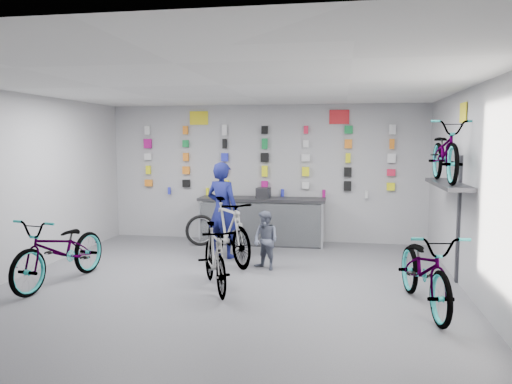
% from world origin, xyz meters
% --- Properties ---
extents(floor, '(8.00, 8.00, 0.00)m').
position_xyz_m(floor, '(0.00, 0.00, 0.00)').
color(floor, '#505055').
rests_on(floor, ground).
extents(ceiling, '(8.00, 8.00, 0.00)m').
position_xyz_m(ceiling, '(0.00, 0.00, 3.00)').
color(ceiling, white).
rests_on(ceiling, wall_back).
extents(wall_back, '(7.00, 0.00, 7.00)m').
position_xyz_m(wall_back, '(0.00, 4.00, 1.50)').
color(wall_back, '#AEAEB0').
rests_on(wall_back, floor).
extents(wall_front, '(7.00, 0.00, 7.00)m').
position_xyz_m(wall_front, '(0.00, -4.00, 1.50)').
color(wall_front, '#AEAEB0').
rests_on(wall_front, floor).
extents(wall_left, '(0.00, 8.00, 8.00)m').
position_xyz_m(wall_left, '(-3.50, 0.00, 1.50)').
color(wall_left, '#AEAEB0').
rests_on(wall_left, floor).
extents(wall_right, '(0.00, 8.00, 8.00)m').
position_xyz_m(wall_right, '(3.50, 0.00, 1.50)').
color(wall_right, '#AEAEB0').
rests_on(wall_right, floor).
extents(counter, '(2.70, 0.66, 1.00)m').
position_xyz_m(counter, '(0.00, 3.54, 0.49)').
color(counter, black).
rests_on(counter, floor).
extents(merch_wall, '(5.57, 0.08, 1.57)m').
position_xyz_m(merch_wall, '(0.04, 3.93, 1.78)').
color(merch_wall, orange).
rests_on(merch_wall, wall_back).
extents(wall_bracket, '(0.39, 1.90, 2.00)m').
position_xyz_m(wall_bracket, '(3.33, 1.20, 1.46)').
color(wall_bracket, '#333338').
rests_on(wall_bracket, wall_right).
extents(sign_left, '(0.42, 0.02, 0.30)m').
position_xyz_m(sign_left, '(-1.50, 3.98, 2.72)').
color(sign_left, yellow).
rests_on(sign_left, wall_back).
extents(sign_right, '(0.42, 0.02, 0.30)m').
position_xyz_m(sign_right, '(1.60, 3.98, 2.72)').
color(sign_right, red).
rests_on(sign_right, wall_back).
extents(sign_side, '(0.02, 0.40, 0.30)m').
position_xyz_m(sign_side, '(3.48, 1.20, 2.65)').
color(sign_side, yellow).
rests_on(sign_side, wall_right).
extents(bike_left, '(1.01, 2.14, 1.08)m').
position_xyz_m(bike_left, '(-2.60, 0.07, 0.54)').
color(bike_left, gray).
rests_on(bike_left, floor).
extents(bike_center, '(1.11, 1.68, 0.99)m').
position_xyz_m(bike_center, '(-0.18, 0.19, 0.49)').
color(bike_center, gray).
rests_on(bike_center, floor).
extents(bike_right, '(1.00, 2.12, 1.07)m').
position_xyz_m(bike_right, '(2.78, -0.17, 0.54)').
color(bike_right, gray).
rests_on(bike_right, floor).
extents(bike_service, '(1.60, 1.92, 1.18)m').
position_xyz_m(bike_service, '(-0.36, 1.86, 0.59)').
color(bike_service, gray).
rests_on(bike_service, floor).
extents(bike_wall, '(0.63, 1.80, 0.95)m').
position_xyz_m(bike_wall, '(3.25, 1.20, 2.05)').
color(bike_wall, gray).
rests_on(bike_wall, wall_bracket).
extents(clerk, '(0.78, 0.64, 1.82)m').
position_xyz_m(clerk, '(-0.55, 2.23, 0.91)').
color(clerk, '#111551').
rests_on(clerk, floor).
extents(customer, '(0.63, 0.59, 1.02)m').
position_xyz_m(customer, '(0.40, 1.47, 0.51)').
color(customer, '#52586D').
rests_on(customer, floor).
extents(spare_wheel, '(0.65, 0.35, 0.66)m').
position_xyz_m(spare_wheel, '(-1.25, 3.17, 0.32)').
color(spare_wheel, black).
rests_on(spare_wheel, floor).
extents(register, '(0.29, 0.31, 0.22)m').
position_xyz_m(register, '(0.03, 3.55, 1.11)').
color(register, black).
rests_on(register, counter).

